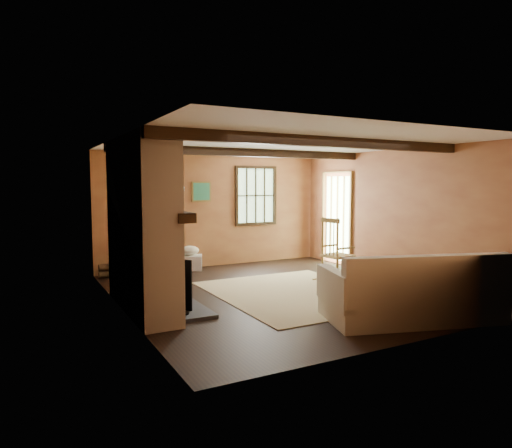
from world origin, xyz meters
TOP-DOWN VIEW (x-y plane):
  - ground at (0.00, 0.00)m, footprint 5.50×5.50m
  - room_envelope at (0.22, 0.26)m, footprint 5.02×5.52m
  - fireplace at (-2.23, -0.00)m, footprint 1.02×2.30m
  - rug at (0.20, -0.20)m, footprint 2.50×3.00m
  - rocking_chair at (1.39, 0.32)m, footprint 0.88×0.52m
  - sofa at (0.72, -2.15)m, footprint 2.42×1.60m
  - firewood_pile at (-2.08, 2.51)m, footprint 0.72×0.13m
  - laundry_basket at (-0.65, 2.53)m, footprint 0.61×0.54m
  - basket_pillow at (-0.65, 2.53)m, footprint 0.46×0.40m
  - armchair at (-1.57, 1.99)m, footprint 1.09×1.08m

SIDE VIEW (x-z plane):
  - ground at x=0.00m, z-range 0.00..0.00m
  - rug at x=0.20m, z-range 0.00..0.01m
  - firewood_pile at x=-2.08m, z-range 0.00..0.26m
  - laundry_basket at x=-0.65m, z-range 0.00..0.30m
  - sofa at x=0.72m, z-range -0.13..0.77m
  - armchair at x=-1.57m, z-range 0.00..0.73m
  - basket_pillow at x=-0.65m, z-range 0.30..0.50m
  - rocking_chair at x=1.39m, z-range -0.09..1.07m
  - fireplace at x=-2.23m, z-range -0.10..2.30m
  - room_envelope at x=0.22m, z-range 0.41..2.85m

